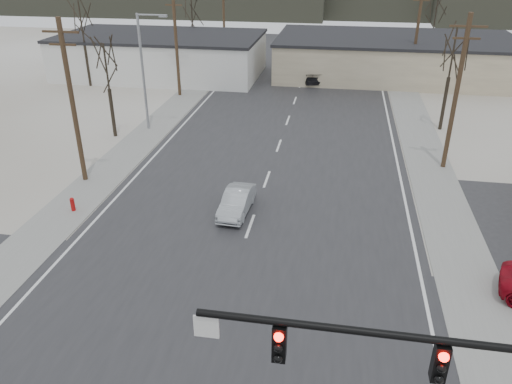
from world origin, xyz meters
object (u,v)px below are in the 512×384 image
at_px(fire_hydrant, 73,204).
at_px(car_far_a, 310,76).
at_px(sedan_crossing, 237,202).
at_px(car_far_b, 303,55).

relative_size(fire_hydrant, car_far_a, 0.17).
distance_m(fire_hydrant, sedan_crossing, 9.30).
height_order(sedan_crossing, car_far_b, sedan_crossing).
distance_m(car_far_a, car_far_b, 11.14).
bearing_deg(car_far_a, sedan_crossing, 71.32).
bearing_deg(car_far_a, fire_hydrant, 55.43).
xyz_separation_m(fire_hydrant, sedan_crossing, (9.18, 1.41, 0.25)).
xyz_separation_m(sedan_crossing, car_far_b, (0.20, 40.82, -0.02)).
height_order(sedan_crossing, car_far_a, car_far_a).
bearing_deg(car_far_b, sedan_crossing, -66.23).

